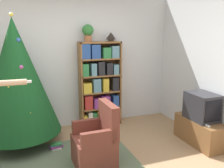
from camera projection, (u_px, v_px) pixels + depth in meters
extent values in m
cube|color=silver|center=(60.00, 63.00, 4.89)|extent=(8.00, 0.10, 2.60)
cube|color=brown|center=(81.00, 86.00, 4.92)|extent=(0.03, 0.28, 1.71)
cube|color=brown|center=(119.00, 83.00, 5.19)|extent=(0.03, 0.28, 1.71)
cube|color=brown|center=(100.00, 42.00, 4.87)|extent=(0.84, 0.28, 0.03)
cube|color=brown|center=(98.00, 83.00, 5.18)|extent=(0.84, 0.01, 1.71)
cube|color=brown|center=(101.00, 122.00, 5.23)|extent=(0.81, 0.28, 0.03)
cube|color=gold|center=(85.00, 120.00, 5.07)|extent=(0.07, 0.24, 0.21)
cube|color=beige|center=(89.00, 118.00, 5.10)|extent=(0.09, 0.24, 0.26)
cube|color=#2D7A42|center=(94.00, 118.00, 5.12)|extent=(0.08, 0.20, 0.24)
cube|color=gold|center=(98.00, 117.00, 5.17)|extent=(0.08, 0.25, 0.25)
cube|color=orange|center=(103.00, 117.00, 5.22)|extent=(0.08, 0.26, 0.21)
cube|color=#2D7A42|center=(107.00, 117.00, 5.22)|extent=(0.07, 0.21, 0.21)
cube|color=#5B899E|center=(112.00, 116.00, 5.28)|extent=(0.07, 0.24, 0.19)
cube|color=#232328|center=(116.00, 116.00, 5.31)|extent=(0.09, 0.24, 0.20)
cube|color=brown|center=(100.00, 107.00, 5.16)|extent=(0.81, 0.28, 0.03)
cube|color=#B22D28|center=(88.00, 102.00, 5.01)|extent=(0.15, 0.24, 0.27)
cube|color=#843889|center=(97.00, 103.00, 5.08)|extent=(0.17, 0.22, 0.20)
cube|color=#843889|center=(105.00, 101.00, 5.14)|extent=(0.17, 0.24, 0.23)
cube|color=#284C93|center=(114.00, 100.00, 5.22)|extent=(0.12, 0.25, 0.23)
cube|color=brown|center=(100.00, 92.00, 5.09)|extent=(0.81, 0.28, 0.03)
cube|color=gold|center=(87.00, 88.00, 4.94)|extent=(0.17, 0.22, 0.20)
cube|color=#5B899E|center=(96.00, 85.00, 5.00)|extent=(0.15, 0.23, 0.27)
cube|color=gold|center=(104.00, 84.00, 5.07)|extent=(0.12, 0.24, 0.26)
cube|color=#232328|center=(114.00, 83.00, 5.14)|extent=(0.12, 0.25, 0.27)
cube|color=brown|center=(100.00, 75.00, 5.01)|extent=(0.81, 0.28, 0.03)
cube|color=#2D7A42|center=(85.00, 70.00, 4.85)|extent=(0.12, 0.22, 0.24)
cube|color=#5B899E|center=(93.00, 69.00, 4.91)|extent=(0.10, 0.24, 0.24)
cube|color=#232328|center=(100.00, 68.00, 4.97)|extent=(0.13, 0.25, 0.27)
cube|color=#232328|center=(108.00, 68.00, 5.03)|extent=(0.12, 0.25, 0.24)
cube|color=#5B899E|center=(114.00, 69.00, 5.08)|extent=(0.11, 0.26, 0.20)
cube|color=brown|center=(100.00, 59.00, 4.94)|extent=(0.81, 0.28, 0.03)
cube|color=#284C93|center=(85.00, 51.00, 4.77)|extent=(0.16, 0.22, 0.28)
cube|color=#284C93|center=(95.00, 51.00, 4.85)|extent=(0.17, 0.24, 0.27)
cube|color=#2D7A42|center=(105.00, 53.00, 4.95)|extent=(0.16, 0.26, 0.21)
cube|color=#5B899E|center=(114.00, 52.00, 4.99)|extent=(0.15, 0.24, 0.23)
cube|color=brown|center=(200.00, 131.00, 4.31)|extent=(0.40, 0.94, 0.44)
cube|color=#28282D|center=(202.00, 107.00, 4.22)|extent=(0.39, 0.53, 0.46)
cube|color=black|center=(213.00, 111.00, 3.97)|extent=(0.32, 0.01, 0.36)
cube|color=white|center=(207.00, 125.00, 3.96)|extent=(0.04, 0.12, 0.02)
cylinder|color=#4C3323|center=(22.00, 140.00, 4.35)|extent=(0.36, 0.36, 0.10)
cylinder|color=brown|center=(21.00, 135.00, 4.32)|extent=(0.08, 0.08, 0.12)
cone|color=#14471E|center=(16.00, 77.00, 4.10)|extent=(1.38, 1.38, 1.92)
sphere|color=#335BB2|center=(18.00, 40.00, 3.91)|extent=(0.07, 0.07, 0.07)
sphere|color=gold|center=(9.00, 87.00, 3.77)|extent=(0.04, 0.04, 0.04)
sphere|color=#B74C93|center=(21.00, 67.00, 3.86)|extent=(0.07, 0.07, 0.07)
sphere|color=gold|center=(30.00, 113.00, 3.84)|extent=(0.05, 0.05, 0.05)
sphere|color=#335BB2|center=(0.00, 107.00, 4.50)|extent=(0.05, 0.05, 0.05)
sphere|color=#E5CC4C|center=(11.00, 14.00, 3.89)|extent=(0.07, 0.07, 0.07)
cube|color=brown|center=(94.00, 151.00, 3.62)|extent=(0.57, 0.57, 0.42)
cube|color=brown|center=(108.00, 120.00, 3.61)|extent=(0.13, 0.56, 0.50)
cube|color=brown|center=(89.00, 126.00, 3.77)|extent=(0.51, 0.09, 0.20)
cube|color=brown|center=(99.00, 138.00, 3.34)|extent=(0.51, 0.09, 0.20)
cylinder|color=#DBAD89|center=(5.00, 83.00, 2.93)|extent=(0.48, 0.08, 0.07)
cube|color=white|center=(27.00, 82.00, 3.01)|extent=(0.11, 0.04, 0.03)
cylinder|color=#935B38|center=(88.00, 39.00, 4.78)|extent=(0.14, 0.14, 0.12)
sphere|color=#2D7033|center=(88.00, 30.00, 4.74)|extent=(0.22, 0.22, 0.22)
cylinder|color=#473828|center=(111.00, 40.00, 4.95)|extent=(0.12, 0.12, 0.04)
cone|color=black|center=(111.00, 36.00, 4.93)|extent=(0.20, 0.20, 0.14)
cube|color=beige|center=(56.00, 148.00, 4.16)|extent=(0.18, 0.16, 0.03)
cube|color=#843889|center=(56.00, 146.00, 4.14)|extent=(0.23, 0.16, 0.03)
cube|color=#2D7A42|center=(56.00, 144.00, 4.14)|extent=(0.18, 0.12, 0.03)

